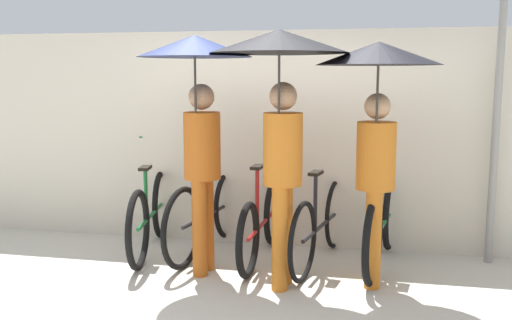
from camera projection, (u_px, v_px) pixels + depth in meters
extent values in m
plane|color=beige|center=(227.00, 315.00, 4.20)|extent=(30.00, 30.00, 0.00)
cube|color=beige|center=(272.00, 139.00, 5.84)|extent=(10.25, 0.12, 2.19)
torus|color=black|center=(162.00, 204.00, 6.17)|extent=(0.18, 0.73, 0.73)
torus|color=black|center=(138.00, 230.00, 5.14)|extent=(0.18, 0.73, 0.73)
cylinder|color=#19662D|center=(151.00, 216.00, 5.66)|extent=(0.20, 1.04, 0.04)
cylinder|color=#19662D|center=(146.00, 195.00, 5.44)|extent=(0.04, 0.04, 0.50)
cube|color=black|center=(145.00, 168.00, 5.40)|extent=(0.12, 0.21, 0.03)
cylinder|color=#19662D|center=(161.00, 171.00, 6.12)|extent=(0.04, 0.04, 0.73)
cylinder|color=#19662D|center=(160.00, 137.00, 6.07)|extent=(0.44, 0.10, 0.03)
torus|color=black|center=(230.00, 203.00, 6.14)|extent=(0.17, 0.76, 0.76)
torus|color=black|center=(183.00, 228.00, 5.15)|extent=(0.17, 0.76, 0.76)
cylinder|color=black|center=(208.00, 215.00, 5.65)|extent=(0.20, 1.06, 0.04)
cylinder|color=black|center=(200.00, 195.00, 5.44)|extent=(0.04, 0.04, 0.46)
cube|color=black|center=(199.00, 170.00, 5.40)|extent=(0.12, 0.21, 0.03)
cylinder|color=black|center=(229.00, 172.00, 6.09)|extent=(0.04, 0.04, 0.68)
cylinder|color=black|center=(229.00, 140.00, 6.04)|extent=(0.44, 0.10, 0.03)
torus|color=black|center=(273.00, 212.00, 5.93)|extent=(0.09, 0.67, 0.67)
torus|color=black|center=(248.00, 240.00, 4.93)|extent=(0.09, 0.67, 0.67)
cylinder|color=maroon|center=(262.00, 225.00, 5.43)|extent=(0.07, 1.04, 0.04)
cylinder|color=maroon|center=(257.00, 199.00, 5.21)|extent=(0.04, 0.04, 0.57)
cube|color=black|center=(257.00, 167.00, 5.17)|extent=(0.10, 0.20, 0.03)
cylinder|color=maroon|center=(273.00, 182.00, 5.88)|extent=(0.04, 0.04, 0.63)
cylinder|color=maroon|center=(273.00, 152.00, 5.83)|extent=(0.44, 0.04, 0.03)
torus|color=black|center=(336.00, 214.00, 5.81)|extent=(0.18, 0.70, 0.70)
torus|color=black|center=(303.00, 242.00, 4.82)|extent=(0.18, 0.70, 0.70)
cylinder|color=black|center=(321.00, 226.00, 5.32)|extent=(0.24, 1.07, 0.04)
cylinder|color=black|center=(315.00, 203.00, 5.11)|extent=(0.04, 0.04, 0.52)
cube|color=black|center=(316.00, 173.00, 5.07)|extent=(0.13, 0.21, 0.03)
cylinder|color=black|center=(336.00, 181.00, 5.76)|extent=(0.04, 0.04, 0.67)
cylinder|color=black|center=(337.00, 148.00, 5.71)|extent=(0.44, 0.11, 0.03)
torus|color=black|center=(390.00, 213.00, 5.74)|extent=(0.18, 0.75, 0.75)
torus|color=black|center=(373.00, 242.00, 4.75)|extent=(0.18, 0.75, 0.75)
cylinder|color=#19662D|center=(382.00, 226.00, 5.25)|extent=(0.21, 1.07, 0.04)
cylinder|color=#19662D|center=(380.00, 201.00, 5.03)|extent=(0.04, 0.04, 0.54)
cube|color=black|center=(381.00, 169.00, 4.99)|extent=(0.12, 0.21, 0.03)
cylinder|color=#19662D|center=(392.00, 179.00, 5.69)|extent=(0.04, 0.04, 0.69)
cylinder|color=#19662D|center=(393.00, 145.00, 5.64)|extent=(0.44, 0.10, 0.03)
cylinder|color=#B25619|center=(207.00, 223.00, 5.13)|extent=(0.13, 0.13, 0.85)
cylinder|color=#B25619|center=(200.00, 229.00, 4.96)|extent=(0.13, 0.13, 0.85)
cylinder|color=#B25619|center=(202.00, 146.00, 4.94)|extent=(0.32, 0.32, 0.58)
sphere|color=tan|center=(201.00, 97.00, 4.87)|extent=(0.22, 0.22, 0.22)
cylinder|color=#332D28|center=(195.00, 101.00, 4.74)|extent=(0.02, 0.02, 0.72)
cone|color=#19234C|center=(195.00, 46.00, 4.68)|extent=(0.96, 0.96, 0.18)
cylinder|color=#C66B1E|center=(285.00, 233.00, 4.79)|extent=(0.13, 0.13, 0.86)
cylinder|color=#C66B1E|center=(280.00, 239.00, 4.62)|extent=(0.13, 0.13, 0.86)
cylinder|color=#C66B1E|center=(283.00, 149.00, 4.60)|extent=(0.32, 0.32, 0.59)
sphere|color=tan|center=(283.00, 96.00, 4.53)|extent=(0.22, 0.22, 0.22)
cylinder|color=#332D28|center=(279.00, 101.00, 4.41)|extent=(0.02, 0.02, 0.73)
cone|color=black|center=(279.00, 41.00, 4.34)|extent=(1.07, 1.07, 0.18)
cylinder|color=#C66B1E|center=(374.00, 234.00, 4.84)|extent=(0.13, 0.13, 0.82)
cylinder|color=#C66B1E|center=(373.00, 240.00, 4.67)|extent=(0.13, 0.13, 0.82)
cylinder|color=#C66B1E|center=(376.00, 156.00, 4.66)|extent=(0.32, 0.32, 0.56)
sphere|color=tan|center=(378.00, 106.00, 4.60)|extent=(0.21, 0.21, 0.21)
cylinder|color=#332D28|center=(377.00, 110.00, 4.47)|extent=(0.02, 0.02, 0.70)
cone|color=black|center=(379.00, 53.00, 4.40)|extent=(0.98, 0.98, 0.18)
cylinder|color=gray|center=(496.00, 127.00, 5.19)|extent=(0.07, 0.07, 2.57)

